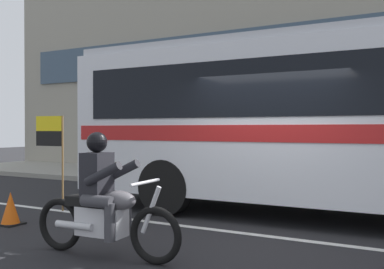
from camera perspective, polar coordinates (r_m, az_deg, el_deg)
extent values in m
plane|color=black|center=(7.41, 10.09, -11.77)|extent=(60.00, 60.00, 0.00)
cube|color=gray|center=(12.28, 17.79, -6.46)|extent=(28.00, 3.80, 0.15)
cube|color=silver|center=(6.86, 8.44, -12.76)|extent=(26.60, 0.14, 0.01)
cube|color=#384C60|center=(14.26, 19.31, 11.51)|extent=(25.76, 0.10, 1.40)
cube|color=silver|center=(8.12, 21.50, 1.57)|extent=(10.71, 2.69, 2.70)
cube|color=black|center=(8.15, 21.52, 5.44)|extent=(9.85, 2.72, 0.96)
cube|color=red|center=(8.12, 21.49, 0.16)|extent=(10.49, 2.71, 0.28)
cube|color=#BABCC3|center=(8.27, 21.55, 11.39)|extent=(10.49, 2.56, 0.16)
cylinder|color=black|center=(8.21, -3.46, -6.86)|extent=(1.04, 0.30, 1.04)
torus|color=black|center=(5.33, -4.78, -12.93)|extent=(0.69, 0.13, 0.69)
torus|color=black|center=(6.16, -16.77, -11.08)|extent=(0.69, 0.13, 0.69)
cube|color=silver|center=(5.72, -11.64, -10.96)|extent=(0.66, 0.32, 0.36)
ellipsoid|color=#59565B|center=(5.53, -9.55, -8.42)|extent=(0.50, 0.31, 0.24)
cube|color=black|center=(5.80, -13.25, -8.40)|extent=(0.58, 0.30, 0.12)
cylinder|color=silver|center=(5.30, -5.35, -9.70)|extent=(0.28, 0.07, 0.58)
cylinder|color=silver|center=(5.29, -6.11, -6.20)|extent=(0.08, 0.64, 0.04)
cylinder|color=silver|center=(5.80, -15.03, -11.33)|extent=(0.55, 0.12, 0.09)
cube|color=black|center=(5.68, -12.23, -5.13)|extent=(0.30, 0.38, 0.56)
sphere|color=black|center=(5.65, -12.24, -0.99)|extent=(0.26, 0.26, 0.26)
cylinder|color=#38383D|center=(5.78, -10.01, -8.02)|extent=(0.43, 0.18, 0.15)
cylinder|color=#38383D|center=(5.72, -8.51, -10.55)|extent=(0.13, 0.13, 0.46)
cylinder|color=#38383D|center=(5.49, -12.20, -8.49)|extent=(0.43, 0.18, 0.15)
cylinder|color=#38383D|center=(5.43, -10.65, -11.17)|extent=(0.13, 0.13, 0.46)
cylinder|color=black|center=(5.70, -9.08, -4.70)|extent=(0.52, 0.14, 0.32)
cylinder|color=black|center=(5.37, -11.49, -5.04)|extent=(0.52, 0.14, 0.32)
cylinder|color=olive|center=(6.02, -16.44, -3.62)|extent=(0.02, 0.02, 1.25)
cube|color=yellow|center=(6.16, -18.06, 1.36)|extent=(0.44, 0.05, 0.20)
cube|color=black|center=(6.16, -18.06, -0.50)|extent=(0.44, 0.05, 0.20)
cylinder|color=#4C8C3F|center=(11.49, 13.05, -5.10)|extent=(0.22, 0.22, 0.58)
sphere|color=#4C8C3F|center=(11.46, 13.05, -3.31)|extent=(0.20, 0.20, 0.20)
cylinder|color=#4C8C3F|center=(11.36, 12.86, -5.02)|extent=(0.09, 0.10, 0.09)
cone|color=#EA590F|center=(8.03, -22.50, -8.85)|extent=(0.32, 0.32, 0.55)
cube|color=black|center=(8.07, -22.49, -10.67)|extent=(0.36, 0.36, 0.03)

